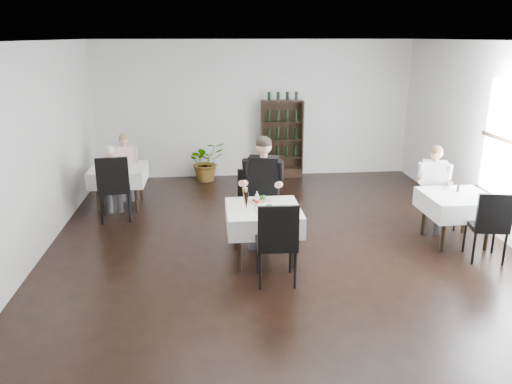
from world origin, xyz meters
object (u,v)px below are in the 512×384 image
potted_tree (206,161)px  wine_shelf (282,140)px  diner_main (263,182)px  main_table (263,218)px

potted_tree → wine_shelf: bearing=5.7°
diner_main → wine_shelf: bearing=77.2°
wine_shelf → main_table: size_ratio=1.70×
main_table → wine_shelf: bearing=78.2°
diner_main → potted_tree: bearing=103.7°
wine_shelf → potted_tree: bearing=-174.3°
wine_shelf → diner_main: (-0.84, -3.70, 0.11)m
wine_shelf → potted_tree: wine_shelf is taller
potted_tree → diner_main: size_ratio=0.53×
main_table → diner_main: (0.06, 0.62, 0.33)m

